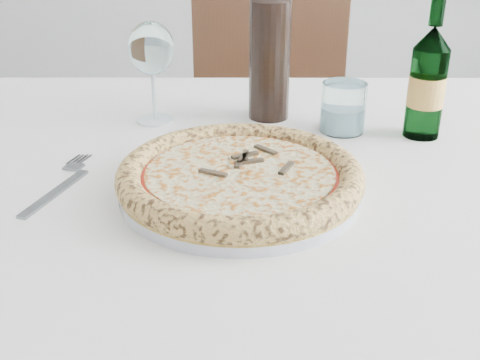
% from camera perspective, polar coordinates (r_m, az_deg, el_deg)
% --- Properties ---
extents(dining_table, '(1.60, 0.98, 0.76)m').
position_cam_1_polar(dining_table, '(0.94, 0.29, -2.92)').
color(dining_table, '#56311D').
rests_on(dining_table, floor).
extents(chair_far, '(0.53, 0.53, 0.93)m').
position_cam_1_polar(chair_far, '(1.75, 1.98, 5.94)').
color(chair_far, '#56311D').
rests_on(chair_far, floor).
extents(plate, '(0.32, 0.32, 0.02)m').
position_cam_1_polar(plate, '(0.81, -0.00, -0.72)').
color(plate, silver).
rests_on(plate, dining_table).
extents(pizza, '(0.33, 0.33, 0.03)m').
position_cam_1_polar(pizza, '(0.80, -0.00, 0.41)').
color(pizza, gold).
rests_on(pizza, plate).
extents(fork, '(0.05, 0.21, 0.00)m').
position_cam_1_polar(fork, '(0.87, -16.61, -0.40)').
color(fork, slate).
rests_on(fork, dining_table).
extents(wine_glass, '(0.08, 0.08, 0.17)m').
position_cam_1_polar(wine_glass, '(1.05, -8.42, 12.00)').
color(wine_glass, white).
rests_on(wine_glass, dining_table).
extents(tumbler, '(0.07, 0.07, 0.08)m').
position_cam_1_polar(tumbler, '(1.03, 9.73, 6.50)').
color(tumbler, white).
rests_on(tumbler, dining_table).
extents(beer_bottle, '(0.06, 0.06, 0.23)m').
position_cam_1_polar(beer_bottle, '(1.02, 17.34, 8.79)').
color(beer_bottle, '#295D33').
rests_on(beer_bottle, dining_table).
extents(wine_bottle, '(0.07, 0.07, 0.29)m').
position_cam_1_polar(wine_bottle, '(1.06, 2.85, 12.40)').
color(wine_bottle, black).
rests_on(wine_bottle, dining_table).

